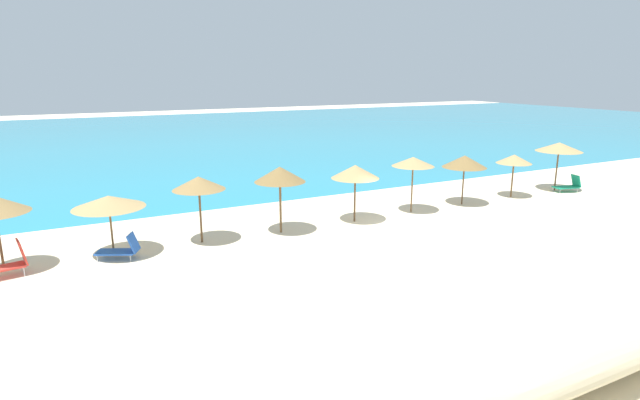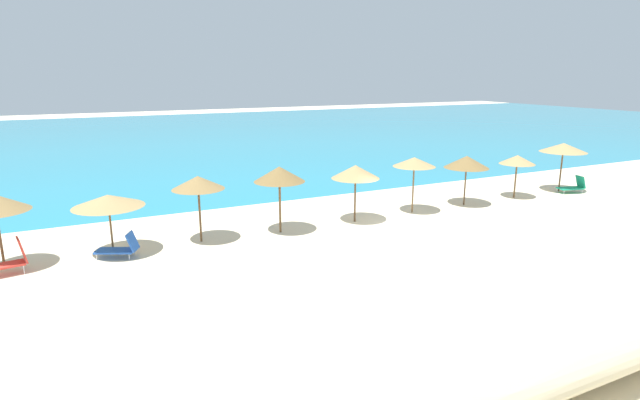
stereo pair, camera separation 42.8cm
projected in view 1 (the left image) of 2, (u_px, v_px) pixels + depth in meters
ground_plane at (399, 231)px, 22.58m from camera, size 160.00×160.00×0.00m
sea_water at (190, 136)px, 56.23m from camera, size 160.00×63.28×0.01m
dune_ridge at (534, 309)px, 12.83m from camera, size 46.65×5.76×2.08m
beach_umbrella_1 at (109, 202)px, 19.09m from camera, size 2.65×2.65×2.36m
beach_umbrella_2 at (199, 183)px, 20.54m from camera, size 2.13×2.13×2.77m
beach_umbrella_3 at (280, 174)px, 21.81m from camera, size 2.21×2.21×2.93m
beach_umbrella_4 at (355, 172)px, 23.53m from camera, size 2.24×2.24×2.70m
beach_umbrella_5 at (413, 162)px, 25.12m from camera, size 2.10×2.10×2.80m
beach_umbrella_6 at (465, 161)px, 26.70m from camera, size 2.31×2.31×2.62m
beach_umbrella_7 at (514, 159)px, 28.36m from camera, size 1.93×1.93×2.41m
beach_umbrella_8 at (559, 147)px, 29.83m from camera, size 2.62×2.62×2.86m
lounge_chair_0 at (569, 185)px, 30.02m from camera, size 1.61×1.02×0.99m
lounge_chair_1 at (11, 262)px, 17.49m from camera, size 1.41×0.86×1.25m
lounge_chair_2 at (121, 249)px, 19.14m from camera, size 1.68×1.26×0.99m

